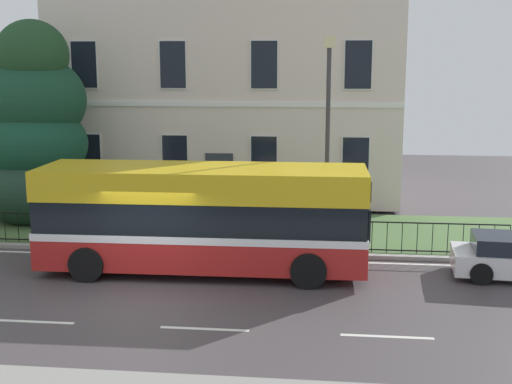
{
  "coord_description": "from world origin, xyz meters",
  "views": [
    {
      "loc": [
        4.63,
        -15.54,
        5.79
      ],
      "look_at": [
        2.54,
        3.91,
        2.02
      ],
      "focal_mm": 46.79,
      "sensor_mm": 36.0,
      "label": 1
    }
  ],
  "objects_px": {
    "georgian_townhouse": "(236,36)",
    "litter_bin": "(140,223)",
    "street_lamp_post": "(328,127)",
    "evergreen_tree": "(35,135)",
    "single_decker_bus": "(203,217)"
  },
  "relations": [
    {
      "from": "georgian_townhouse",
      "to": "litter_bin",
      "type": "distance_m",
      "value": 12.21
    },
    {
      "from": "street_lamp_post",
      "to": "litter_bin",
      "type": "relative_size",
      "value": 5.4
    },
    {
      "from": "street_lamp_post",
      "to": "litter_bin",
      "type": "xyz_separation_m",
      "value": [
        -6.0,
        -0.45,
        -3.13
      ]
    },
    {
      "from": "evergreen_tree",
      "to": "single_decker_bus",
      "type": "bearing_deg",
      "value": -37.08
    },
    {
      "from": "evergreen_tree",
      "to": "litter_bin",
      "type": "xyz_separation_m",
      "value": [
        4.67,
        -2.9,
        -2.48
      ]
    },
    {
      "from": "street_lamp_post",
      "to": "evergreen_tree",
      "type": "bearing_deg",
      "value": 167.08
    },
    {
      "from": "single_decker_bus",
      "to": "street_lamp_post",
      "type": "height_order",
      "value": "street_lamp_post"
    },
    {
      "from": "single_decker_bus",
      "to": "litter_bin",
      "type": "height_order",
      "value": "single_decker_bus"
    },
    {
      "from": "georgian_townhouse",
      "to": "street_lamp_post",
      "type": "distance_m",
      "value": 11.19
    },
    {
      "from": "single_decker_bus",
      "to": "litter_bin",
      "type": "distance_m",
      "value": 3.76
    },
    {
      "from": "georgian_townhouse",
      "to": "evergreen_tree",
      "type": "distance_m",
      "value": 10.54
    },
    {
      "from": "georgian_townhouse",
      "to": "street_lamp_post",
      "type": "xyz_separation_m",
      "value": [
        4.23,
        -9.86,
        -3.16
      ]
    },
    {
      "from": "georgian_townhouse",
      "to": "litter_bin",
      "type": "relative_size",
      "value": 12.01
    },
    {
      "from": "evergreen_tree",
      "to": "street_lamp_post",
      "type": "height_order",
      "value": "evergreen_tree"
    },
    {
      "from": "litter_bin",
      "to": "evergreen_tree",
      "type": "bearing_deg",
      "value": 148.17
    }
  ]
}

